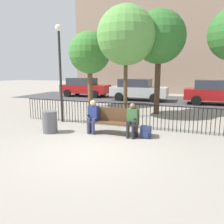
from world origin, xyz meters
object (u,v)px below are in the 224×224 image
seated_person_1 (132,119)px  backpack (146,132)px  lamp_post (60,60)px  trash_bin (50,122)px  parked_car_1 (138,89)px  parked_car_2 (84,87)px  park_bench (113,120)px  parked_car_0 (216,92)px  tree_1 (126,36)px  tree_3 (90,53)px  seated_person_0 (93,115)px  tree_2 (159,38)px

seated_person_1 → backpack: 0.64m
lamp_post → trash_bin: size_ratio=5.19×
parked_car_1 → parked_car_2: size_ratio=1.00×
park_bench → parked_car_0: bearing=66.0°
tree_1 → lamp_post: size_ratio=1.26×
park_bench → lamp_post: 3.63m
tree_3 → trash_bin: size_ratio=5.84×
seated_person_0 → lamp_post: bearing=150.5°
backpack → parked_car_2: bearing=126.9°
parked_car_1 → tree_3: bearing=-118.2°
parked_car_0 → parked_car_1: same height
parked_car_0 → park_bench: bearing=-114.0°
tree_2 → tree_1: bearing=-134.6°
seated_person_1 → parked_car_0: (3.23, 9.03, 0.21)m
seated_person_0 → tree_3: tree_3 is taller
tree_3 → park_bench: bearing=-56.8°
seated_person_1 → parked_car_1: (-2.15, 9.37, 0.21)m
tree_2 → parked_car_2: size_ratio=1.22×
backpack → tree_1: bearing=118.5°
parked_car_1 → parked_car_2: (-5.03, 0.90, 0.00)m
tree_1 → trash_bin: 5.25m
parked_car_2 → seated_person_0: bearing=-60.8°
seated_person_1 → park_bench: bearing=169.7°
tree_3 → lamp_post: (0.76, -4.32, -0.62)m
backpack → lamp_post: (-3.93, 1.06, 2.45)m
seated_person_0 → tree_1: bearing=86.0°
park_bench → parked_car_1: size_ratio=0.43×
tree_3 → tree_2: bearing=-13.2°
seated_person_0 → parked_car_1: size_ratio=0.28×
park_bench → seated_person_0: seated_person_0 is taller
backpack → parked_car_0: (2.78, 8.93, 0.65)m
tree_1 → lamp_post: 3.22m
lamp_post → park_bench: bearing=-20.5°
tree_2 → parked_car_2: 9.74m
tree_1 → parked_car_0: (4.45, 5.87, -2.93)m
tree_2 → backpack: bearing=-85.1°
parked_car_1 → parked_car_0: bearing=-3.6°
tree_3 → lamp_post: bearing=-80.1°
parked_car_2 → lamp_post: bearing=-67.9°
seated_person_1 → tree_2: 5.47m
park_bench → lamp_post: lamp_post is taller
park_bench → trash_bin: 2.27m
tree_1 → tree_3: (-3.02, 2.32, -0.51)m
backpack → parked_car_2: (-7.63, 10.16, 0.65)m
backpack → trash_bin: 3.41m
tree_1 → trash_bin: tree_1 is taller
seated_person_1 → parked_car_0: size_ratio=0.27×
seated_person_1 → tree_2: size_ratio=0.22×
park_bench → tree_1: tree_1 is taller
seated_person_1 → backpack: (0.45, 0.10, -0.45)m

